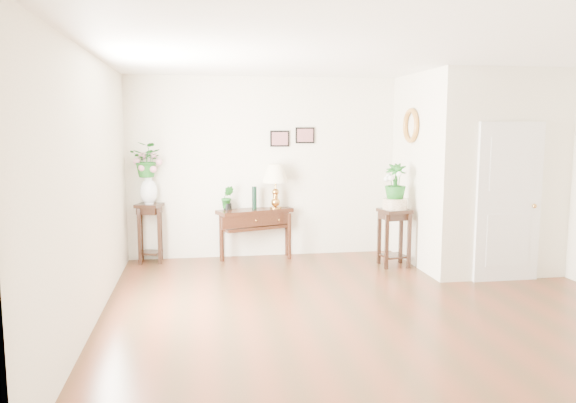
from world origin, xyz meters
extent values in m
cube|color=brown|center=(0.00, 0.00, 0.00)|extent=(6.00, 5.50, 0.02)
cube|color=white|center=(0.00, 0.00, 2.80)|extent=(6.00, 5.50, 0.02)
cube|color=#F0E8CF|center=(0.00, 2.75, 1.40)|extent=(6.00, 0.02, 2.80)
cube|color=#F0E8CF|center=(0.00, -2.75, 1.40)|extent=(6.00, 0.02, 2.80)
cube|color=#F0E8CF|center=(-3.00, 0.00, 1.40)|extent=(0.02, 5.50, 2.80)
cube|color=#F0E8CF|center=(2.10, 1.77, 1.40)|extent=(1.80, 1.95, 2.80)
cube|color=silver|center=(2.10, 0.78, 1.05)|extent=(0.90, 0.05, 2.10)
cube|color=black|center=(-0.65, 2.73, 1.85)|extent=(0.30, 0.02, 0.25)
cube|color=black|center=(-0.25, 2.73, 1.90)|extent=(0.30, 0.02, 0.25)
torus|color=#CD813F|center=(1.16, 1.90, 2.05)|extent=(0.07, 0.51, 0.51)
cube|color=black|center=(-1.06, 2.57, 0.39)|extent=(1.22, 0.75, 0.77)
cube|color=#AA7834|center=(-0.74, 2.57, 1.12)|extent=(0.40, 0.40, 0.70)
cylinder|color=black|center=(-1.07, 2.57, 0.94)|extent=(0.08, 0.08, 0.35)
imported|color=#185A1A|center=(-1.48, 2.57, 0.95)|extent=(0.21, 0.18, 0.35)
cube|color=black|center=(-2.65, 2.57, 0.45)|extent=(0.44, 0.44, 0.89)
imported|color=#185A1A|center=(-2.65, 2.57, 1.55)|extent=(0.60, 0.56, 0.52)
cube|color=black|center=(0.90, 1.77, 0.42)|extent=(0.46, 0.46, 0.85)
cylinder|color=silver|center=(0.90, 1.77, 0.93)|extent=(0.46, 0.46, 0.16)
imported|color=#185A1A|center=(0.90, 1.77, 1.24)|extent=(0.39, 0.39, 0.54)
camera|label=1|loc=(-1.91, -5.96, 2.04)|focal=35.00mm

